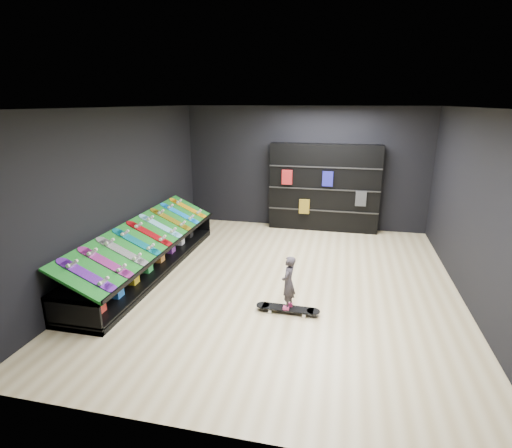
% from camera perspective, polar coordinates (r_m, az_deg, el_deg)
% --- Properties ---
extents(floor, '(6.00, 7.00, 0.01)m').
position_cam_1_polar(floor, '(7.20, 3.57, -8.34)').
color(floor, beige).
rests_on(floor, ground).
extents(ceiling, '(6.00, 7.00, 0.01)m').
position_cam_1_polar(ceiling, '(6.51, 4.07, 16.26)').
color(ceiling, white).
rests_on(ceiling, ground).
extents(wall_back, '(6.00, 0.02, 3.00)m').
position_cam_1_polar(wall_back, '(10.11, 6.96, 7.91)').
color(wall_back, black).
rests_on(wall_back, ground).
extents(wall_front, '(6.00, 0.02, 3.00)m').
position_cam_1_polar(wall_front, '(3.48, -5.46, -10.16)').
color(wall_front, black).
rests_on(wall_front, ground).
extents(wall_left, '(0.02, 7.00, 3.00)m').
position_cam_1_polar(wall_left, '(7.74, -18.77, 4.31)').
color(wall_left, black).
rests_on(wall_left, ground).
extents(wall_right, '(0.02, 7.00, 3.00)m').
position_cam_1_polar(wall_right, '(6.92, 29.15, 1.61)').
color(wall_right, black).
rests_on(wall_right, ground).
extents(display_rack, '(0.90, 4.50, 0.50)m').
position_cam_1_polar(display_rack, '(7.87, -15.10, -4.68)').
color(display_rack, black).
rests_on(display_rack, ground).
extents(turf_ramp, '(0.92, 4.50, 0.46)m').
position_cam_1_polar(turf_ramp, '(7.70, -15.03, -1.52)').
color(turf_ramp, '#0E5B15').
rests_on(turf_ramp, display_rack).
extents(back_shelving, '(2.66, 0.31, 2.13)m').
position_cam_1_polar(back_shelving, '(9.97, 9.68, 5.12)').
color(back_shelving, black).
rests_on(back_shelving, ground).
extents(floor_skateboard, '(0.98, 0.24, 0.09)m').
position_cam_1_polar(floor_skateboard, '(6.24, 4.55, -12.16)').
color(floor_skateboard, black).
rests_on(floor_skateboard, ground).
extents(child, '(0.17, 0.21, 0.50)m').
position_cam_1_polar(child, '(6.10, 4.61, -9.74)').
color(child, black).
rests_on(child, floor_skateboard).
extents(display_board_0, '(0.93, 0.22, 0.50)m').
position_cam_1_polar(display_board_0, '(6.18, -23.02, -6.72)').
color(display_board_0, purple).
rests_on(display_board_0, turf_ramp).
extents(display_board_1, '(0.93, 0.22, 0.50)m').
position_cam_1_polar(display_board_1, '(6.54, -20.65, -5.15)').
color(display_board_1, '#2626BF').
rests_on(display_board_1, turf_ramp).
extents(display_board_2, '(0.93, 0.22, 0.50)m').
position_cam_1_polar(display_board_2, '(6.91, -18.54, -3.74)').
color(display_board_2, black).
rests_on(display_board_2, turf_ramp).
extents(display_board_3, '(0.93, 0.22, 0.50)m').
position_cam_1_polar(display_board_3, '(7.29, -16.65, -2.48)').
color(display_board_3, '#0C8C99').
rests_on(display_board_3, turf_ramp).
extents(display_board_4, '(0.93, 0.22, 0.50)m').
position_cam_1_polar(display_board_4, '(7.68, -14.96, -1.33)').
color(display_board_4, red).
rests_on(display_board_4, turf_ramp).
extents(display_board_5, '(0.93, 0.22, 0.50)m').
position_cam_1_polar(display_board_5, '(8.08, -13.43, -0.30)').
color(display_board_5, '#0CB2E5').
rests_on(display_board_5, turf_ramp).
extents(display_board_6, '(0.93, 0.22, 0.50)m').
position_cam_1_polar(display_board_6, '(8.49, -12.05, 0.63)').
color(display_board_6, yellow).
rests_on(display_board_6, turf_ramp).
extents(display_board_7, '(0.93, 0.22, 0.50)m').
position_cam_1_polar(display_board_7, '(8.91, -10.80, 1.47)').
color(display_board_7, blue).
rests_on(display_board_7, turf_ramp).
extents(display_board_8, '(0.93, 0.22, 0.50)m').
position_cam_1_polar(display_board_8, '(9.33, -9.66, 2.24)').
color(display_board_8, orange).
rests_on(display_board_8, turf_ramp).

